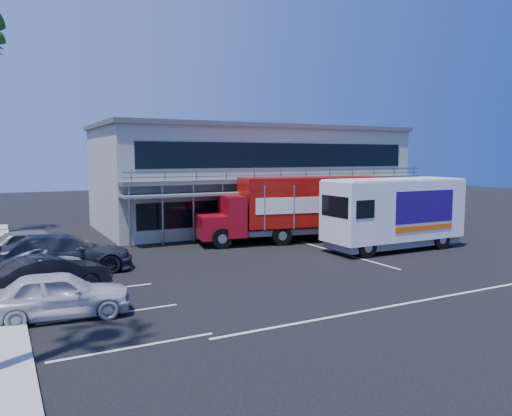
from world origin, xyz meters
name	(u,v)px	position (x,y,z in m)	size (l,w,h in m)	color
ground	(338,266)	(0.00, 0.00, 0.00)	(120.00, 120.00, 0.00)	black
building	(251,176)	(3.00, 14.94, 3.66)	(22.40, 12.00, 7.30)	#A7AA9C
red_truck	(301,206)	(2.22, 6.76, 2.13)	(11.81, 4.73, 3.88)	maroon
white_van	(394,212)	(5.21, 2.00, 2.08)	(8.01, 2.81, 3.91)	white
parked_car_a	(59,294)	(-12.50, -2.00, 0.75)	(1.78, 4.43, 1.51)	silver
parked_car_b	(49,274)	(-12.50, 1.20, 0.72)	(1.52, 4.37, 1.44)	black
parked_car_c	(63,258)	(-11.65, 4.40, 0.70)	(2.33, 5.04, 1.40)	silver
parked_car_d	(64,254)	(-11.60, 4.50, 0.85)	(2.39, 5.88, 1.71)	#282A35
parked_car_e	(37,246)	(-12.50, 7.20, 0.86)	(2.03, 5.05, 1.72)	slate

